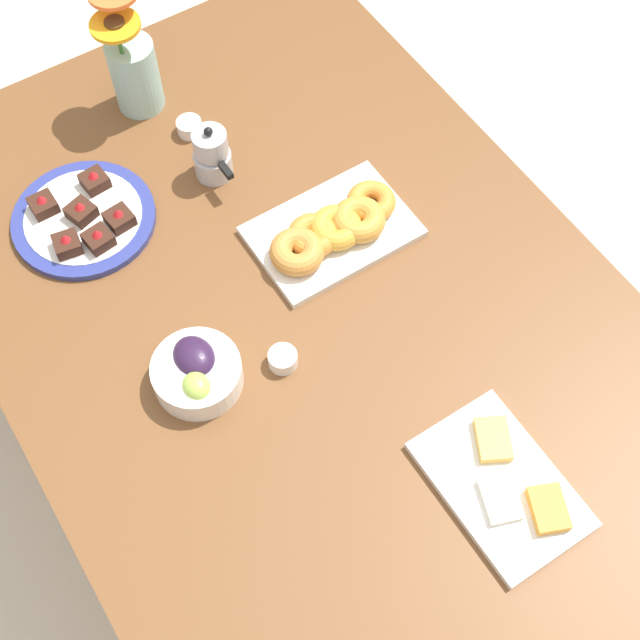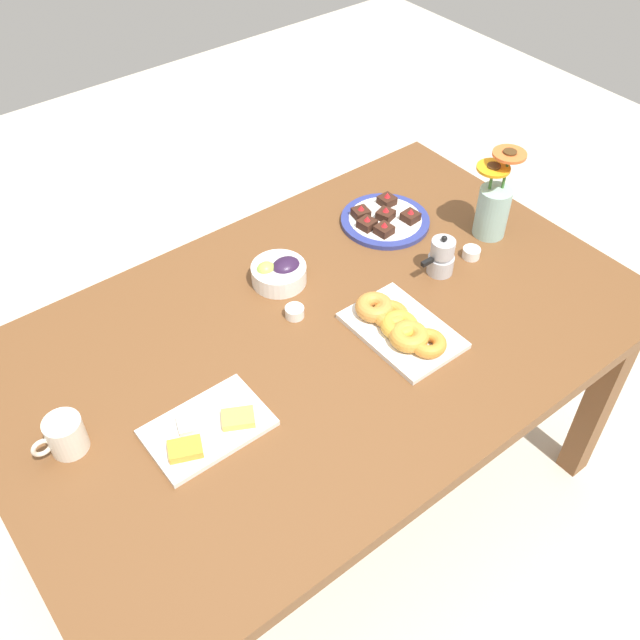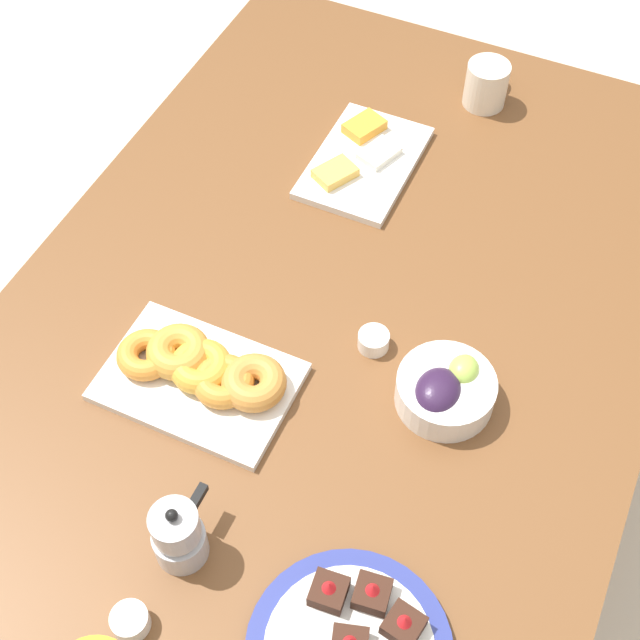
# 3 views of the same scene
# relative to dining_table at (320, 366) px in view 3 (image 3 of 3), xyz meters

# --- Properties ---
(ground_plane) EXTENTS (6.00, 6.00, 0.00)m
(ground_plane) POSITION_rel_dining_table_xyz_m (0.00, 0.00, -0.65)
(ground_plane) COLOR beige
(dining_table) EXTENTS (1.60, 1.00, 0.74)m
(dining_table) POSITION_rel_dining_table_xyz_m (0.00, 0.00, 0.00)
(dining_table) COLOR brown
(dining_table) RESTS_ON ground_plane
(coffee_mug) EXTENTS (0.11, 0.08, 0.09)m
(coffee_mug) POSITION_rel_dining_table_xyz_m (0.62, -0.06, 0.13)
(coffee_mug) COLOR silver
(coffee_mug) RESTS_ON dining_table
(grape_bowl) EXTENTS (0.14, 0.14, 0.07)m
(grape_bowl) POSITION_rel_dining_table_xyz_m (-0.03, -0.21, 0.12)
(grape_bowl) COLOR white
(grape_bowl) RESTS_ON dining_table
(cheese_platter) EXTENTS (0.26, 0.17, 0.03)m
(cheese_platter) POSITION_rel_dining_table_xyz_m (0.37, 0.09, 0.10)
(cheese_platter) COLOR white
(cheese_platter) RESTS_ON dining_table
(croissant_platter) EXTENTS (0.19, 0.28, 0.05)m
(croissant_platter) POSITION_rel_dining_table_xyz_m (-0.15, 0.12, 0.11)
(croissant_platter) COLOR white
(croissant_platter) RESTS_ON dining_table
(jam_cup_honey) EXTENTS (0.05, 0.05, 0.03)m
(jam_cup_honey) POSITION_rel_dining_table_xyz_m (0.02, -0.08, 0.10)
(jam_cup_honey) COLOR white
(jam_cup_honey) RESTS_ON dining_table
(jam_cup_berry) EXTENTS (0.05, 0.05, 0.03)m
(jam_cup_berry) POSITION_rel_dining_table_xyz_m (-0.50, 0.03, 0.10)
(jam_cup_berry) COLOR white
(jam_cup_berry) RESTS_ON dining_table
(moka_pot) EXTENTS (0.11, 0.07, 0.12)m
(moka_pot) POSITION_rel_dining_table_xyz_m (-0.39, 0.02, 0.13)
(moka_pot) COLOR #B7B7BC
(moka_pot) RESTS_ON dining_table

